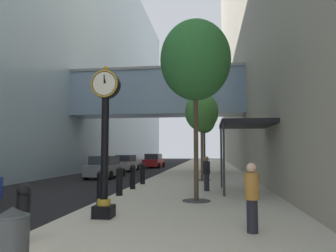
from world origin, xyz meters
name	(u,v)px	position (x,y,z in m)	size (l,w,h in m)	color
ground_plane	(165,173)	(0.00, 27.00, 0.00)	(110.00, 110.00, 0.00)	black
sidewalk_right	(204,170)	(3.59, 30.00, 0.07)	(7.18, 80.00, 0.14)	beige
building_block_left	(63,42)	(-12.13, 29.95, 14.33)	(24.23, 80.00, 28.79)	#849EB2
street_clock	(105,133)	(1.23, 6.35, 2.59)	(0.84, 0.55, 4.46)	black
bollard_nearest	(23,212)	(0.38, 3.75, 0.78)	(0.29, 0.29, 1.23)	black
bollard_third	(101,187)	(0.38, 8.40, 0.78)	(0.29, 0.29, 1.23)	black
bollard_fourth	(119,180)	(0.38, 10.72, 0.78)	(0.29, 0.29, 1.23)	black
bollard_fifth	(133,176)	(0.38, 13.04, 0.78)	(0.29, 0.29, 1.23)	black
bollard_sixth	(143,173)	(0.38, 15.37, 0.78)	(0.29, 0.29, 1.23)	black
street_tree_near	(195,61)	(3.75, 9.70, 5.64)	(2.80, 2.80, 7.13)	#333335
street_tree_mid_near	(202,113)	(3.75, 18.14, 4.60)	(2.21, 2.21, 5.76)	#333335
street_tree_mid_far	(204,121)	(3.75, 26.58, 4.86)	(2.08, 2.08, 5.96)	#333335
trash_bin	(11,240)	(1.23, 2.13, 0.68)	(0.53, 0.53, 1.05)	#383D42
pedestrian_walking	(207,173)	(4.10, 12.83, 1.01)	(0.48, 0.48, 1.65)	#23232D
pedestrian_by_clock	(252,196)	(5.26, 5.23, 1.00)	(0.40, 0.40, 1.63)	#23232D
storefront_awning	(245,125)	(5.94, 12.73, 3.28)	(2.40, 3.60, 3.30)	black
car_red_near	(154,161)	(-2.60, 35.11, 0.83)	(2.22, 4.42, 1.71)	#AD191E
car_silver_mid	(126,163)	(-4.18, 28.30, 0.80)	(2.00, 4.16, 1.64)	#B7BABF
car_grey_far	(105,167)	(-3.67, 20.56, 0.81)	(2.10, 4.53, 1.67)	slate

